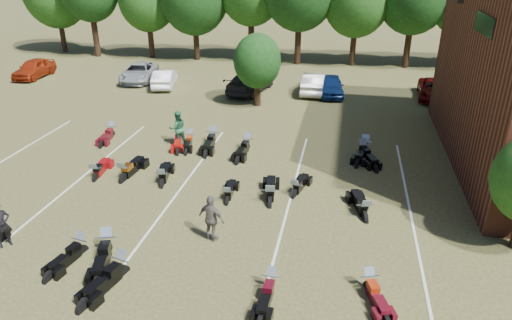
% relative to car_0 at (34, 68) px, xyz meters
% --- Properties ---
extents(ground, '(160.00, 160.00, 0.00)m').
position_rel_car_0_xyz_m(ground, '(22.02, -19.34, -0.77)').
color(ground, brown).
rests_on(ground, ground).
extents(car_0, '(2.08, 4.63, 1.54)m').
position_rel_car_0_xyz_m(car_0, '(0.00, 0.00, 0.00)').
color(car_0, maroon).
rests_on(car_0, ground).
extents(car_1, '(2.41, 4.47, 1.40)m').
position_rel_car_0_xyz_m(car_1, '(11.94, -0.60, -0.07)').
color(car_1, white).
rests_on(car_1, ground).
extents(car_2, '(3.26, 5.48, 1.43)m').
position_rel_car_0_xyz_m(car_2, '(9.18, 0.71, -0.06)').
color(car_2, '#93979B').
rests_on(car_2, ground).
extents(car_3, '(3.19, 5.68, 1.55)m').
position_rel_car_0_xyz_m(car_3, '(18.82, -0.71, 0.01)').
color(car_3, black).
rests_on(car_3, ground).
extents(car_4, '(2.14, 4.39, 1.44)m').
position_rel_car_0_xyz_m(car_4, '(24.91, -0.27, -0.05)').
color(car_4, navy).
rests_on(car_4, ground).
extents(car_5, '(1.65, 4.63, 1.52)m').
position_rel_car_0_xyz_m(car_5, '(23.60, 0.09, -0.01)').
color(car_5, '#AFAEAA').
rests_on(car_5, ground).
extents(car_6, '(2.64, 5.03, 1.35)m').
position_rel_car_0_xyz_m(car_6, '(32.32, 0.33, -0.10)').
color(car_6, '#630805').
rests_on(car_6, ground).
extents(car_7, '(4.06, 6.00, 1.61)m').
position_rel_car_0_xyz_m(car_7, '(33.63, -0.55, 0.03)').
color(car_7, '#3A3B40').
rests_on(car_7, ground).
extents(person_black, '(0.74, 0.76, 1.76)m').
position_rel_car_0_xyz_m(person_black, '(14.29, -21.93, 0.11)').
color(person_black, black).
rests_on(person_black, ground).
extents(person_green, '(1.20, 1.14, 1.96)m').
position_rel_car_0_xyz_m(person_green, '(17.16, -11.65, 0.21)').
color(person_green, '#286C40').
rests_on(person_green, ground).
extents(person_grey, '(1.18, 0.80, 1.85)m').
position_rel_car_0_xyz_m(person_grey, '(21.58, -20.09, 0.15)').
color(person_grey, '#5C564F').
rests_on(person_grey, ground).
extents(motorcycle_0, '(1.01, 2.23, 1.20)m').
position_rel_car_0_xyz_m(motorcycle_0, '(13.93, -21.66, -0.77)').
color(motorcycle_0, black).
rests_on(motorcycle_0, ground).
extents(motorcycle_2, '(1.52, 2.64, 1.40)m').
position_rel_car_0_xyz_m(motorcycle_2, '(18.19, -21.65, -0.77)').
color(motorcycle_2, black).
rests_on(motorcycle_2, ground).
extents(motorcycle_3, '(1.02, 2.20, 1.18)m').
position_rel_car_0_xyz_m(motorcycle_3, '(17.24, -21.83, -0.77)').
color(motorcycle_3, black).
rests_on(motorcycle_3, ground).
extents(motorcycle_4, '(1.28, 2.49, 1.32)m').
position_rel_car_0_xyz_m(motorcycle_4, '(19.21, -22.66, -0.77)').
color(motorcycle_4, black).
rests_on(motorcycle_4, ground).
extents(motorcycle_5, '(0.74, 2.13, 1.17)m').
position_rel_car_0_xyz_m(motorcycle_5, '(24.19, -22.42, -0.77)').
color(motorcycle_5, black).
rests_on(motorcycle_5, ground).
extents(motorcycle_6, '(1.30, 2.18, 1.16)m').
position_rel_car_0_xyz_m(motorcycle_6, '(27.22, -21.80, -0.77)').
color(motorcycle_6, '#4B0A14').
rests_on(motorcycle_6, ground).
extents(motorcycle_7, '(0.95, 2.23, 1.20)m').
position_rel_car_0_xyz_m(motorcycle_7, '(14.78, -16.42, -0.77)').
color(motorcycle_7, maroon).
rests_on(motorcycle_7, ground).
extents(motorcycle_8, '(0.99, 2.56, 1.40)m').
position_rel_car_0_xyz_m(motorcycle_8, '(16.14, -16.27, -0.77)').
color(motorcycle_8, black).
rests_on(motorcycle_8, ground).
extents(motorcycle_9, '(1.18, 2.37, 1.27)m').
position_rel_car_0_xyz_m(motorcycle_9, '(18.10, -16.39, -0.77)').
color(motorcycle_9, black).
rests_on(motorcycle_9, ground).
extents(motorcycle_10, '(0.78, 2.04, 1.12)m').
position_rel_car_0_xyz_m(motorcycle_10, '(21.42, -17.30, -0.77)').
color(motorcycle_10, black).
rests_on(motorcycle_10, ground).
extents(motorcycle_11, '(1.13, 2.22, 1.18)m').
position_rel_car_0_xyz_m(motorcycle_11, '(24.18, -16.16, -0.77)').
color(motorcycle_11, black).
rests_on(motorcycle_11, ground).
extents(motorcycle_12, '(1.13, 2.59, 1.39)m').
position_rel_car_0_xyz_m(motorcycle_12, '(23.24, -17.10, -0.77)').
color(motorcycle_12, black).
rests_on(motorcycle_12, ground).
extents(motorcycle_13, '(1.37, 2.48, 1.32)m').
position_rel_car_0_xyz_m(motorcycle_13, '(27.15, -17.50, -0.77)').
color(motorcycle_13, black).
rests_on(motorcycle_13, ground).
extents(motorcycle_14, '(0.95, 2.26, 1.22)m').
position_rel_car_0_xyz_m(motorcycle_14, '(12.89, -11.21, -0.77)').
color(motorcycle_14, '#4A0A13').
rests_on(motorcycle_14, ground).
extents(motorcycle_15, '(1.37, 2.39, 1.27)m').
position_rel_car_0_xyz_m(motorcycle_15, '(17.02, -11.29, -0.77)').
color(motorcycle_15, '#9B0F0B').
rests_on(motorcycle_15, ground).
extents(motorcycle_16, '(0.97, 2.56, 1.40)m').
position_rel_car_0_xyz_m(motorcycle_16, '(18.96, -11.08, -0.77)').
color(motorcycle_16, black).
rests_on(motorcycle_16, ground).
extents(motorcycle_17, '(1.00, 2.12, 1.14)m').
position_rel_car_0_xyz_m(motorcycle_17, '(17.71, -11.32, -0.77)').
color(motorcycle_17, black).
rests_on(motorcycle_17, ground).
extents(motorcycle_18, '(0.91, 2.43, 1.33)m').
position_rel_car_0_xyz_m(motorcycle_18, '(21.02, -11.60, -0.77)').
color(motorcycle_18, black).
rests_on(motorcycle_18, ground).
extents(motorcycle_19, '(1.26, 2.59, 1.38)m').
position_rel_car_0_xyz_m(motorcycle_19, '(27.22, -10.75, -0.77)').
color(motorcycle_19, black).
rests_on(motorcycle_19, ground).
extents(motorcycle_20, '(1.51, 2.49, 1.33)m').
position_rel_car_0_xyz_m(motorcycle_20, '(27.15, -11.25, -0.77)').
color(motorcycle_20, black).
rests_on(motorcycle_20, ground).
extents(young_tree_midfield, '(3.20, 3.20, 4.70)m').
position_rel_car_0_xyz_m(young_tree_midfield, '(20.02, -3.84, 2.32)').
color(young_tree_midfield, black).
rests_on(young_tree_midfield, ground).
extents(parking_lines, '(20.10, 14.00, 0.01)m').
position_rel_car_0_xyz_m(parking_lines, '(19.02, -16.34, -0.77)').
color(parking_lines, silver).
rests_on(parking_lines, ground).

